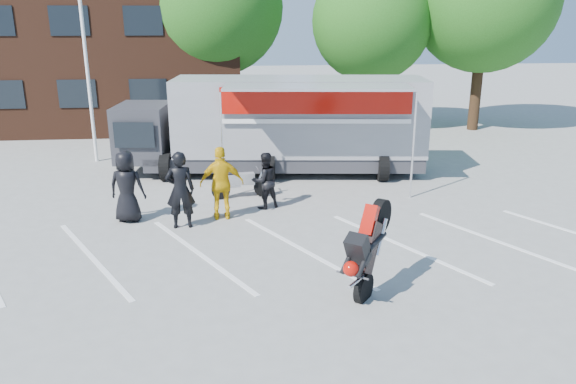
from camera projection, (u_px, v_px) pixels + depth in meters
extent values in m
plane|color=gray|center=(299.00, 269.00, 12.15)|extent=(100.00, 100.00, 0.00)
cube|color=white|center=(295.00, 250.00, 13.10)|extent=(18.09, 13.33, 0.01)
cube|color=#432215|center=(53.00, 52.00, 27.25)|extent=(18.00, 8.00, 7.00)
cylinder|color=white|center=(85.00, 52.00, 19.83)|extent=(0.12, 0.12, 8.00)
cylinder|color=#382314|center=(219.00, 94.00, 26.66)|extent=(0.50, 0.50, 3.24)
sphere|color=#1E4812|center=(216.00, 7.00, 25.46)|extent=(6.12, 6.12, 6.12)
cylinder|color=#382314|center=(368.00, 99.00, 26.40)|extent=(0.50, 0.50, 2.88)
sphere|color=#1E4812|center=(372.00, 21.00, 25.33)|extent=(5.44, 5.44, 5.44)
cylinder|color=#382314|center=(476.00, 93.00, 26.30)|extent=(0.50, 0.50, 3.42)
imported|color=black|center=(127.00, 187.00, 14.68)|extent=(1.02, 0.76, 1.91)
imported|color=black|center=(180.00, 190.00, 14.23)|extent=(0.78, 0.55, 2.01)
imported|color=black|center=(265.00, 181.00, 15.74)|extent=(0.96, 0.88, 1.61)
imported|color=#E3AE0B|center=(222.00, 183.00, 14.84)|extent=(1.18, 0.53, 1.98)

